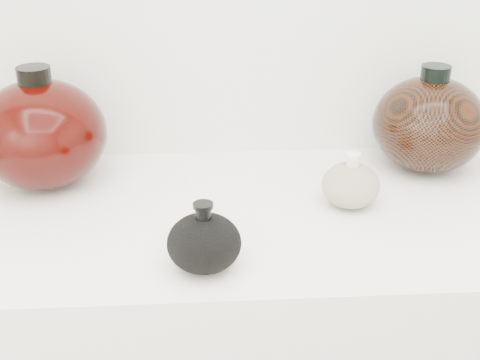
{
  "coord_description": "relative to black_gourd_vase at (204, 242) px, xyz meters",
  "views": [
    {
      "loc": [
        -0.1,
        -0.02,
        1.42
      ],
      "look_at": [
        -0.04,
        0.92,
        0.97
      ],
      "focal_mm": 50.0,
      "sensor_mm": 36.0,
      "label": 1
    }
  ],
  "objects": [
    {
      "name": "left_round_pot",
      "position": [
        -0.28,
        0.29,
        0.05
      ],
      "size": [
        0.29,
        0.29,
        0.21
      ],
      "color": "black",
      "rests_on": "display_counter"
    },
    {
      "name": "black_gourd_vase",
      "position": [
        0.0,
        0.0,
        0.0
      ],
      "size": [
        0.13,
        0.13,
        0.1
      ],
      "color": "black",
      "rests_on": "display_counter"
    },
    {
      "name": "right_round_pot",
      "position": [
        0.42,
        0.32,
        0.05
      ],
      "size": [
        0.26,
        0.26,
        0.2
      ],
      "color": "black",
      "rests_on": "display_counter"
    },
    {
      "name": "cream_gourd_vase",
      "position": [
        0.25,
        0.18,
        -0.0
      ],
      "size": [
        0.12,
        0.12,
        0.09
      ],
      "color": "#BDAE92",
      "rests_on": "display_counter"
    },
    {
      "name": "room",
      "position": [
        0.1,
        -0.51,
        0.36
      ],
      "size": [
        3.04,
        2.42,
        2.64
      ],
      "color": "slate",
      "rests_on": "ground"
    }
  ]
}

